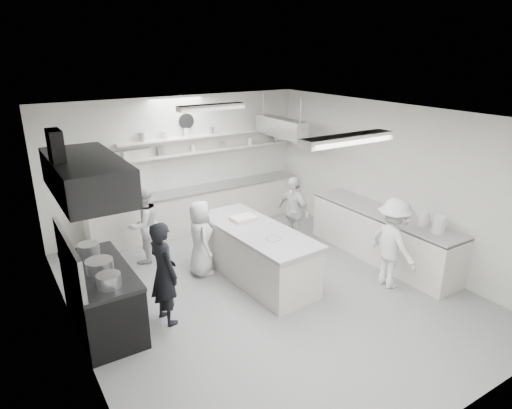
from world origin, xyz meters
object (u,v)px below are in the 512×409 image
right_counter (382,236)px  back_counter (199,209)px  prep_island (256,255)px  cook_stove (164,273)px  stove (102,299)px  cook_back (144,225)px

right_counter → back_counter: bearing=124.7°
right_counter → prep_island: (-2.52, 0.64, -0.01)m
right_counter → prep_island: right_counter is taller
back_counter → right_counter: 4.13m
cook_stove → right_counter: bearing=-101.2°
stove → cook_back: bearing=54.7°
stove → right_counter: (5.25, -0.60, 0.02)m
stove → cook_stove: size_ratio=1.11×
stove → prep_island: bearing=0.8°
back_counter → right_counter: size_ratio=1.52×
back_counter → cook_back: 1.96m
prep_island → cook_stove: bearing=-171.2°
stove → right_counter: bearing=-6.5°
cook_stove → cook_back: (0.41, 2.14, -0.05)m
cook_stove → cook_back: cook_stove is taller
cook_back → cook_stove: bearing=53.4°
prep_island → cook_back: cook_back is taller
prep_island → cook_back: size_ratio=1.63×
stove → cook_stove: (0.84, -0.36, 0.36)m
stove → cook_stove: 0.99m
right_counter → cook_back: size_ratio=2.16×
stove → prep_island: 2.73m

